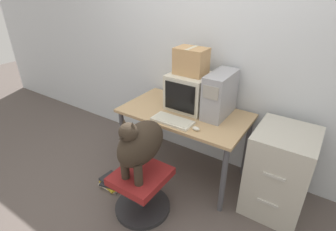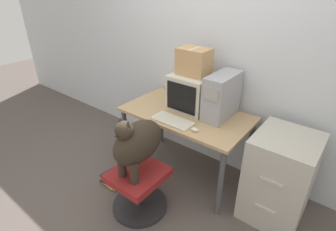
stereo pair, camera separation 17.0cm
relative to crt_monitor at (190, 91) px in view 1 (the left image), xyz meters
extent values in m
plane|color=#564C47|center=(0.02, -0.49, -0.93)|extent=(12.00, 12.00, 0.00)
cube|color=silver|center=(0.02, 0.31, 0.37)|extent=(8.00, 0.05, 2.60)
cube|color=tan|center=(0.02, -0.12, -0.20)|extent=(1.29, 0.73, 0.03)
cylinder|color=#4C4C51|center=(-0.58, -0.44, -0.57)|extent=(0.05, 0.05, 0.72)
cylinder|color=#4C4C51|center=(0.62, -0.44, -0.57)|extent=(0.05, 0.05, 0.72)
cylinder|color=#4C4C51|center=(-0.58, 0.19, -0.57)|extent=(0.05, 0.05, 0.72)
cylinder|color=#4C4C51|center=(0.62, 0.19, -0.57)|extent=(0.05, 0.05, 0.72)
cube|color=beige|center=(0.00, 0.00, 0.00)|extent=(0.40, 0.40, 0.37)
cube|color=black|center=(0.00, -0.20, 0.00)|extent=(0.33, 0.01, 0.29)
cube|color=#99999E|center=(0.33, 0.01, 0.03)|extent=(0.20, 0.44, 0.43)
cube|color=#9E998E|center=(0.33, -0.21, 0.13)|extent=(0.15, 0.01, 0.12)
cube|color=beige|center=(0.03, -0.37, -0.17)|extent=(0.40, 0.18, 0.02)
cube|color=beige|center=(0.03, -0.37, -0.16)|extent=(0.37, 0.15, 0.00)
ellipsoid|color=beige|center=(0.29, -0.38, -0.17)|extent=(0.07, 0.05, 0.03)
cylinder|color=#262628|center=(-0.01, -0.83, -0.91)|extent=(0.52, 0.52, 0.04)
cylinder|color=#262628|center=(-0.01, -0.83, -0.73)|extent=(0.05, 0.05, 0.32)
cube|color=maroon|center=(-0.01, -0.83, -0.54)|extent=(0.44, 0.47, 0.07)
ellipsoid|color=#33281E|center=(-0.01, -0.80, -0.20)|extent=(0.27, 0.52, 0.37)
cylinder|color=#33281E|center=(-0.08, -0.94, -0.40)|extent=(0.07, 0.07, 0.20)
cylinder|color=#33281E|center=(0.07, -0.94, -0.40)|extent=(0.07, 0.07, 0.20)
sphere|color=#33281E|center=(-0.01, -0.94, -0.02)|extent=(0.15, 0.15, 0.15)
cone|color=black|center=(-0.01, -1.01, -0.03)|extent=(0.07, 0.08, 0.07)
cone|color=#33281E|center=(-0.05, -0.94, 0.05)|extent=(0.05, 0.05, 0.07)
cone|color=#33281E|center=(0.04, -0.94, 0.05)|extent=(0.05, 0.05, 0.07)
torus|color=red|center=(-0.01, -0.92, -0.07)|extent=(0.11, 0.11, 0.02)
cube|color=#B7B2A3|center=(1.01, -0.11, -0.52)|extent=(0.50, 0.55, 0.82)
cube|color=beige|center=(1.01, -0.39, -0.37)|extent=(0.18, 0.01, 0.02)
cube|color=beige|center=(1.01, -0.39, -0.66)|extent=(0.18, 0.01, 0.02)
cube|color=tan|center=(0.00, 0.00, 0.31)|extent=(0.31, 0.22, 0.26)
cube|color=beige|center=(0.00, 0.00, 0.44)|extent=(0.04, 0.22, 0.00)
cube|color=silver|center=(-0.47, -0.78, -0.92)|extent=(0.24, 0.15, 0.02)
cube|color=gold|center=(-0.47, -0.77, -0.90)|extent=(0.27, 0.21, 0.02)
cube|color=#262628|center=(-0.46, -0.77, -0.88)|extent=(0.26, 0.22, 0.02)
cube|color=#262628|center=(-0.46, -0.75, -0.86)|extent=(0.28, 0.20, 0.02)
camera|label=1|loc=(1.20, -2.20, 1.03)|focal=28.00mm
camera|label=2|loc=(1.34, -2.10, 1.03)|focal=28.00mm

